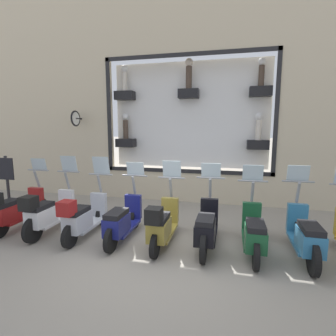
{
  "coord_description": "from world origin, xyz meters",
  "views": [
    {
      "loc": [
        -4.64,
        -1.34,
        2.35
      ],
      "look_at": [
        1.68,
        0.17,
        1.35
      ],
      "focal_mm": 28.0,
      "sensor_mm": 36.0,
      "label": 1
    }
  ],
  "objects_px": {
    "scooter_red_8": "(15,210)",
    "scooter_green_2": "(254,233)",
    "scooter_white_7": "(48,213)",
    "scooter_navy_5": "(122,221)",
    "scooter_teal_1": "(305,236)",
    "shop_sign_post": "(8,186)",
    "scooter_black_3": "(207,227)",
    "scooter_silver_6": "(83,217)",
    "scooter_olive_4": "(162,224)"
  },
  "relations": [
    {
      "from": "scooter_red_8",
      "to": "scooter_green_2",
      "type": "bearing_deg",
      "value": -89.43
    },
    {
      "from": "scooter_white_7",
      "to": "scooter_red_8",
      "type": "xyz_separation_m",
      "value": [
        -0.0,
        0.87,
        0.0
      ]
    },
    {
      "from": "scooter_navy_5",
      "to": "scooter_red_8",
      "type": "relative_size",
      "value": 0.99
    },
    {
      "from": "scooter_green_2",
      "to": "scooter_red_8",
      "type": "relative_size",
      "value": 0.99
    },
    {
      "from": "scooter_teal_1",
      "to": "shop_sign_post",
      "type": "bearing_deg",
      "value": 85.76
    },
    {
      "from": "scooter_teal_1",
      "to": "scooter_black_3",
      "type": "bearing_deg",
      "value": 90.03
    },
    {
      "from": "scooter_black_3",
      "to": "shop_sign_post",
      "type": "xyz_separation_m",
      "value": [
        0.51,
        5.09,
        0.45
      ]
    },
    {
      "from": "scooter_black_3",
      "to": "scooter_red_8",
      "type": "height_order",
      "value": "scooter_black_3"
    },
    {
      "from": "scooter_black_3",
      "to": "scooter_silver_6",
      "type": "height_order",
      "value": "scooter_silver_6"
    },
    {
      "from": "scooter_navy_5",
      "to": "scooter_white_7",
      "type": "height_order",
      "value": "scooter_white_7"
    },
    {
      "from": "scooter_white_7",
      "to": "shop_sign_post",
      "type": "bearing_deg",
      "value": 70.43
    },
    {
      "from": "scooter_green_2",
      "to": "scooter_olive_4",
      "type": "relative_size",
      "value": 1.0
    },
    {
      "from": "scooter_green_2",
      "to": "scooter_olive_4",
      "type": "bearing_deg",
      "value": 92.13
    },
    {
      "from": "scooter_white_7",
      "to": "scooter_olive_4",
      "type": "bearing_deg",
      "value": -90.29
    },
    {
      "from": "scooter_teal_1",
      "to": "scooter_olive_4",
      "type": "relative_size",
      "value": 1.01
    },
    {
      "from": "scooter_teal_1",
      "to": "scooter_silver_6",
      "type": "relative_size",
      "value": 1.01
    },
    {
      "from": "scooter_black_3",
      "to": "scooter_white_7",
      "type": "xyz_separation_m",
      "value": [
        -0.06,
        3.5,
        0.04
      ]
    },
    {
      "from": "scooter_teal_1",
      "to": "scooter_navy_5",
      "type": "bearing_deg",
      "value": 90.09
    },
    {
      "from": "scooter_teal_1",
      "to": "scooter_green_2",
      "type": "xyz_separation_m",
      "value": [
        -0.01,
        0.87,
        -0.02
      ]
    },
    {
      "from": "scooter_olive_4",
      "to": "scooter_white_7",
      "type": "xyz_separation_m",
      "value": [
        0.01,
        2.62,
        0.02
      ]
    },
    {
      "from": "scooter_teal_1",
      "to": "shop_sign_post",
      "type": "distance_m",
      "value": 6.87
    },
    {
      "from": "scooter_navy_5",
      "to": "scooter_teal_1",
      "type": "bearing_deg",
      "value": -89.91
    },
    {
      "from": "scooter_olive_4",
      "to": "shop_sign_post",
      "type": "xyz_separation_m",
      "value": [
        0.58,
        4.21,
        0.43
      ]
    },
    {
      "from": "scooter_black_3",
      "to": "scooter_silver_6",
      "type": "relative_size",
      "value": 1.01
    },
    {
      "from": "scooter_green_2",
      "to": "scooter_black_3",
      "type": "distance_m",
      "value": 0.87
    },
    {
      "from": "scooter_olive_4",
      "to": "scooter_silver_6",
      "type": "relative_size",
      "value": 1.0
    },
    {
      "from": "scooter_silver_6",
      "to": "scooter_white_7",
      "type": "relative_size",
      "value": 0.99
    },
    {
      "from": "scooter_green_2",
      "to": "shop_sign_post",
      "type": "relative_size",
      "value": 1.09
    },
    {
      "from": "scooter_silver_6",
      "to": "scooter_red_8",
      "type": "xyz_separation_m",
      "value": [
        0.01,
        1.75,
        0.02
      ]
    },
    {
      "from": "scooter_navy_5",
      "to": "scooter_white_7",
      "type": "bearing_deg",
      "value": 91.71
    },
    {
      "from": "scooter_navy_5",
      "to": "scooter_silver_6",
      "type": "bearing_deg",
      "value": 94.04
    },
    {
      "from": "scooter_silver_6",
      "to": "shop_sign_post",
      "type": "height_order",
      "value": "scooter_silver_6"
    },
    {
      "from": "scooter_green_2",
      "to": "scooter_teal_1",
      "type": "bearing_deg",
      "value": -89.62
    },
    {
      "from": "scooter_black_3",
      "to": "scooter_green_2",
      "type": "bearing_deg",
      "value": -90.32
    },
    {
      "from": "scooter_teal_1",
      "to": "scooter_green_2",
      "type": "bearing_deg",
      "value": 90.38
    },
    {
      "from": "scooter_green_2",
      "to": "scooter_red_8",
      "type": "bearing_deg",
      "value": 90.57
    },
    {
      "from": "scooter_teal_1",
      "to": "scooter_black_3",
      "type": "relative_size",
      "value": 1.0
    },
    {
      "from": "scooter_navy_5",
      "to": "shop_sign_post",
      "type": "height_order",
      "value": "shop_sign_post"
    },
    {
      "from": "scooter_olive_4",
      "to": "scooter_red_8",
      "type": "height_order",
      "value": "scooter_olive_4"
    },
    {
      "from": "scooter_red_8",
      "to": "shop_sign_post",
      "type": "distance_m",
      "value": 1.0
    },
    {
      "from": "scooter_olive_4",
      "to": "scooter_white_7",
      "type": "distance_m",
      "value": 2.62
    },
    {
      "from": "scooter_green_2",
      "to": "scooter_navy_5",
      "type": "height_order",
      "value": "scooter_green_2"
    },
    {
      "from": "scooter_silver_6",
      "to": "shop_sign_post",
      "type": "relative_size",
      "value": 1.08
    },
    {
      "from": "scooter_black_3",
      "to": "scooter_olive_4",
      "type": "distance_m",
      "value": 0.88
    },
    {
      "from": "scooter_white_7",
      "to": "scooter_navy_5",
      "type": "bearing_deg",
      "value": -88.29
    },
    {
      "from": "scooter_navy_5",
      "to": "shop_sign_post",
      "type": "xyz_separation_m",
      "value": [
        0.51,
        3.34,
        0.47
      ]
    },
    {
      "from": "scooter_teal_1",
      "to": "scooter_red_8",
      "type": "height_order",
      "value": "scooter_teal_1"
    },
    {
      "from": "scooter_olive_4",
      "to": "scooter_silver_6",
      "type": "distance_m",
      "value": 1.75
    },
    {
      "from": "shop_sign_post",
      "to": "scooter_white_7",
      "type": "bearing_deg",
      "value": -109.57
    },
    {
      "from": "scooter_black_3",
      "to": "shop_sign_post",
      "type": "relative_size",
      "value": 1.09
    }
  ]
}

